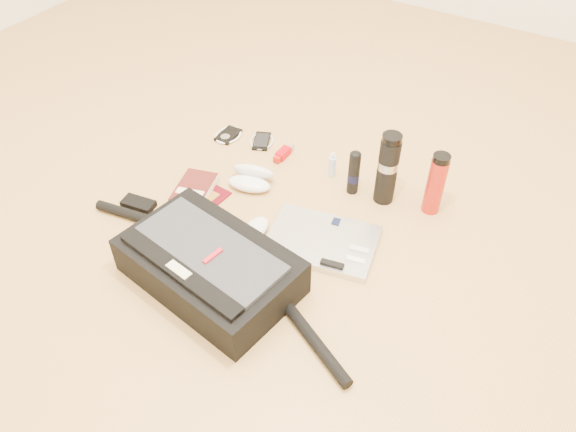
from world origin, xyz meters
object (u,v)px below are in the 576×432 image
(messenger_bag, at_px, (209,265))
(laptop, at_px, (322,241))
(book, at_px, (195,189))
(thermos_red, at_px, (436,184))
(thermos_black, at_px, (388,168))

(messenger_bag, height_order, laptop, messenger_bag)
(book, bearing_deg, thermos_red, 9.43)
(messenger_bag, bearing_deg, book, 143.81)
(thermos_red, bearing_deg, thermos_black, -168.07)
(thermos_black, bearing_deg, thermos_red, 11.93)
(laptop, height_order, book, same)
(thermos_black, bearing_deg, messenger_bag, -115.46)
(laptop, bearing_deg, thermos_red, 43.14)
(thermos_black, height_order, thermos_red, thermos_black)
(messenger_bag, bearing_deg, thermos_red, 63.99)
(laptop, height_order, thermos_black, thermos_black)
(thermos_black, bearing_deg, laptop, -104.18)
(messenger_bag, distance_m, thermos_red, 0.79)
(laptop, bearing_deg, book, 170.03)
(book, height_order, thermos_black, thermos_black)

